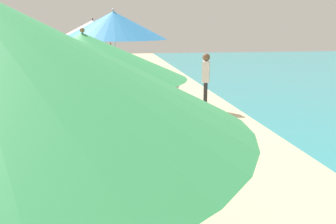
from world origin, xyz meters
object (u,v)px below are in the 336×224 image
(lounger_sixth_shoreside, at_px, (113,92))
(cooler_box, at_px, (171,83))
(lounger_farthest_inland, at_px, (141,88))
(lounger_fourth_shoreside, at_px, (144,169))
(person_walking_near, at_px, (67,56))
(umbrella_sixth, at_px, (93,30))
(lounger_fifth_shoreside, at_px, (133,117))
(umbrella_farthest, at_px, (110,25))
(lounger_sixth_inland, at_px, (119,106))
(person_walking_mid, at_px, (206,75))
(lounger_farthest_shoreside, at_px, (132,79))
(umbrella_fifth, at_px, (114,26))
(umbrella_fourth, at_px, (84,56))

(lounger_sixth_shoreside, xyz_separation_m, cooler_box, (2.51, 2.86, -0.18))
(lounger_sixth_shoreside, height_order, lounger_farthest_inland, lounger_farthest_inland)
(lounger_fourth_shoreside, xyz_separation_m, person_walking_near, (-2.70, 14.74, 0.67))
(umbrella_sixth, bearing_deg, lounger_fifth_shoreside, -66.81)
(lounger_fifth_shoreside, distance_m, umbrella_farthest, 6.24)
(umbrella_sixth, xyz_separation_m, lounger_sixth_inland, (0.69, -1.21, -2.11))
(lounger_fourth_shoreside, bearing_deg, lounger_farthest_inland, 91.42)
(person_walking_mid, bearing_deg, lounger_fifth_shoreside, -123.27)
(lounger_sixth_inland, xyz_separation_m, person_walking_mid, (2.71, 0.70, 0.74))
(umbrella_sixth, relative_size, lounger_farthest_shoreside, 2.09)
(lounger_fifth_shoreside, bearing_deg, lounger_sixth_shoreside, 86.39)
(lounger_farthest_inland, height_order, cooler_box, lounger_farthest_inland)
(lounger_fifth_shoreside, relative_size, umbrella_sixth, 0.55)
(lounger_fifth_shoreside, xyz_separation_m, lounger_farthest_inland, (0.60, 4.53, -0.01))
(umbrella_farthest, distance_m, lounger_farthest_inland, 2.84)
(lounger_fifth_shoreside, xyz_separation_m, umbrella_farthest, (-0.47, 5.78, 2.30))
(lounger_fourth_shoreside, distance_m, cooler_box, 10.22)
(lounger_fourth_shoreside, xyz_separation_m, umbrella_farthest, (-0.42, 9.40, 2.31))
(person_walking_near, bearing_deg, lounger_fourth_shoreside, 89.85)
(lounger_sixth_inland, relative_size, umbrella_farthest, 0.49)
(cooler_box, bearing_deg, umbrella_sixth, -127.15)
(cooler_box, bearing_deg, lounger_fourth_shoreside, -101.92)
(lounger_fifth_shoreside, bearing_deg, cooler_box, 61.14)
(person_walking_near, bearing_deg, person_walking_mid, 108.44)
(lounger_farthest_inland, xyz_separation_m, person_walking_near, (-3.35, 6.59, 0.67))
(person_walking_near, distance_m, cooler_box, 6.80)
(umbrella_fifth, distance_m, lounger_sixth_inland, 3.11)
(umbrella_farthest, bearing_deg, lounger_farthest_shoreside, 50.24)
(umbrella_fifth, relative_size, lounger_fifth_shoreside, 1.91)
(lounger_sixth_inland, relative_size, person_walking_near, 0.92)
(umbrella_fourth, distance_m, umbrella_fifth, 3.82)
(umbrella_sixth, bearing_deg, umbrella_fourth, -88.86)
(person_walking_mid, bearing_deg, lounger_sixth_shoreside, 168.75)
(lounger_fourth_shoreside, relative_size, lounger_sixth_shoreside, 1.10)
(lounger_sixth_shoreside, bearing_deg, person_walking_near, 108.52)
(person_walking_mid, bearing_deg, person_walking_near, 138.32)
(lounger_farthest_inland, bearing_deg, umbrella_fifth, -108.88)
(umbrella_farthest, relative_size, lounger_farthest_shoreside, 2.22)
(lounger_fifth_shoreside, bearing_deg, lounger_sixth_inland, 94.46)
(lounger_sixth_inland, distance_m, cooler_box, 5.76)
(lounger_sixth_shoreside, distance_m, lounger_farthest_inland, 1.46)
(umbrella_fifth, xyz_separation_m, person_walking_near, (-2.32, 12.12, -1.64))
(umbrella_farthest, height_order, lounger_farthest_inland, umbrella_farthest)
(umbrella_fifth, height_order, lounger_fifth_shoreside, umbrella_fifth)
(lounger_sixth_shoreside, height_order, lounger_farthest_shoreside, lounger_farthest_shoreside)
(lounger_farthest_shoreside, height_order, person_walking_mid, person_walking_mid)
(lounger_fifth_shoreside, height_order, lounger_sixth_shoreside, lounger_sixth_shoreside)
(lounger_farthest_shoreside, distance_m, lounger_farthest_inland, 2.29)
(umbrella_fourth, xyz_separation_m, umbrella_sixth, (-0.14, 7.12, 0.19))
(umbrella_sixth, height_order, lounger_sixth_shoreside, umbrella_sixth)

